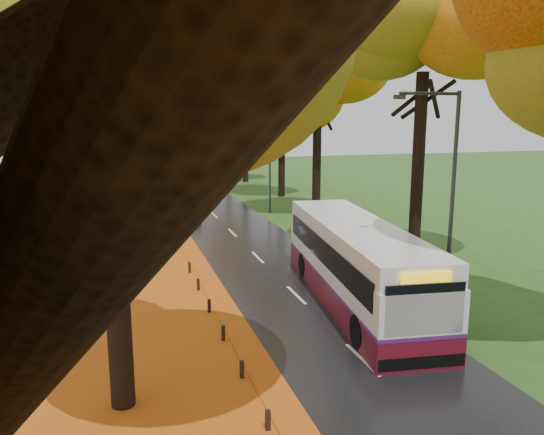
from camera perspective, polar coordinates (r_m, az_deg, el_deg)
name	(u,v)px	position (r m, az deg, el deg)	size (l,w,h in m)	color
road	(229,230)	(33.81, -4.66, -1.31)	(6.50, 90.00, 0.04)	black
centre_line	(229,229)	(33.81, -4.66, -1.27)	(0.12, 90.00, 0.01)	silver
leaf_verge	(79,239)	(33.19, -20.04, -2.20)	(12.00, 90.00, 0.02)	#8C420C
leaf_drift	(181,232)	(33.33, -9.79, -1.57)	(0.90, 90.00, 0.01)	#D75D16
trees_left	(102,75)	(34.46, -17.82, 14.37)	(9.20, 74.00, 13.88)	black
trees_right	(325,77)	(37.07, 5.76, 14.80)	(9.30, 74.20, 13.96)	black
bollard_row	(254,393)	(14.25, -1.98, -18.31)	(0.11, 23.51, 0.52)	black
streetlamp_near	(447,190)	(18.89, 18.26, 2.80)	(2.45, 0.18, 8.00)	#333538
streetlamp_mid	(267,149)	(38.92, -0.59, 7.34)	(2.45, 0.18, 8.00)	#333538
streetlamp_far	(212,137)	(60.34, -6.45, 8.60)	(2.45, 0.18, 8.00)	#333538
bus	(356,262)	(20.72, 9.06, -4.71)	(4.08, 12.01, 3.10)	#560D1C
car_white	(183,210)	(37.18, -9.51, 0.79)	(1.58, 3.93, 1.34)	silver
car_silver	(166,186)	(49.45, -11.36, 3.37)	(1.62, 4.64, 1.53)	#9EA0A6
car_dark	(163,183)	(52.09, -11.64, 3.61)	(1.81, 4.45, 1.29)	black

